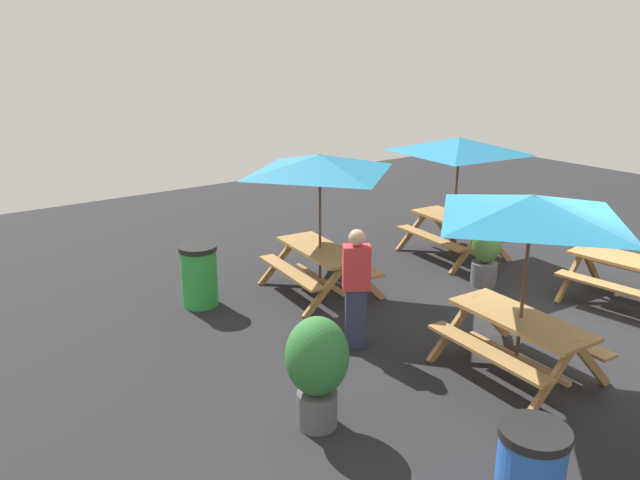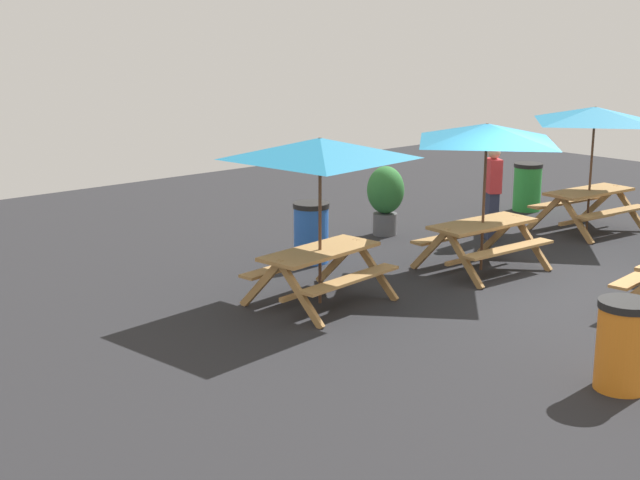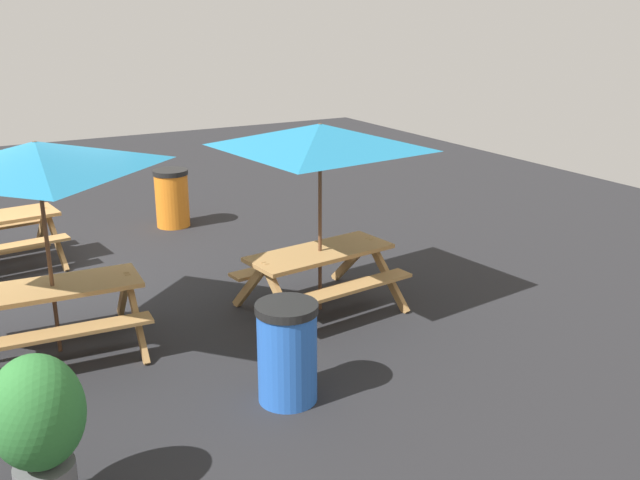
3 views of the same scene
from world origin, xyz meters
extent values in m
plane|color=#232326|center=(0.00, 0.00, 0.00)|extent=(24.00, 24.00, 0.00)
cube|color=#A87A44|center=(-0.10, 1.47, 0.74)|extent=(1.84, 0.82, 0.05)
cube|color=#A87A44|center=(-0.14, 0.92, 0.45)|extent=(1.81, 0.38, 0.04)
cube|color=#A87A44|center=(-0.07, 2.02, 0.45)|extent=(1.81, 0.38, 0.04)
cube|color=#A87A44|center=(-0.90, 1.16, 0.37)|extent=(0.11, 0.80, 0.81)
cube|color=#A87A44|center=(-0.86, 1.89, 0.37)|extent=(0.11, 0.80, 0.81)
cube|color=#A87A44|center=(0.65, 1.06, 0.37)|extent=(0.11, 0.80, 0.81)
cube|color=#A87A44|center=(0.70, 1.78, 0.37)|extent=(0.11, 0.80, 0.81)
cube|color=#A87A44|center=(-0.10, 1.47, 0.22)|extent=(1.56, 0.17, 0.06)
cylinder|color=brown|center=(-0.10, 1.47, 1.15)|extent=(0.04, 0.04, 2.30)
pyramid|color=teal|center=(-0.10, 1.47, 2.16)|extent=(2.13, 2.13, 0.28)
cube|color=#A87A44|center=(3.52, 1.87, 0.74)|extent=(1.86, 0.87, 0.05)
cube|color=#A87A44|center=(3.46, 1.32, 0.45)|extent=(1.82, 0.44, 0.04)
cube|color=#A87A44|center=(3.57, 2.42, 0.45)|extent=(1.82, 0.44, 0.04)
cube|color=#A87A44|center=(2.71, 1.58, 0.37)|extent=(0.14, 0.80, 0.81)
cube|color=#A87A44|center=(2.78, 2.31, 0.37)|extent=(0.14, 0.80, 0.81)
cube|color=#A87A44|center=(4.26, 1.43, 0.37)|extent=(0.14, 0.80, 0.81)
cube|color=#A87A44|center=(4.33, 2.16, 0.37)|extent=(0.14, 0.80, 0.81)
cube|color=#A87A44|center=(3.52, 1.87, 0.22)|extent=(1.56, 0.22, 0.06)
cylinder|color=brown|center=(3.52, 1.87, 1.15)|extent=(0.04, 0.04, 2.30)
pyramid|color=teal|center=(3.52, 1.87, 2.16)|extent=(2.19, 2.19, 0.28)
cube|color=#A87A44|center=(3.49, -1.29, 0.74)|extent=(1.86, 0.87, 0.05)
cube|color=#A87A44|center=(3.43, -1.84, 0.45)|extent=(1.82, 0.44, 0.04)
cube|color=#A87A44|center=(3.54, -0.75, 0.45)|extent=(1.82, 0.44, 0.04)
cube|color=#A87A44|center=(2.67, -1.58, 0.37)|extent=(0.14, 0.80, 0.81)
cube|color=#A87A44|center=(2.75, -0.85, 0.37)|extent=(0.14, 0.80, 0.81)
cube|color=#A87A44|center=(4.23, -1.73, 0.37)|extent=(0.14, 0.80, 0.81)
cube|color=#A87A44|center=(4.30, -1.01, 0.37)|extent=(0.14, 0.80, 0.81)
cube|color=#A87A44|center=(3.49, -1.29, 0.22)|extent=(1.56, 0.22, 0.06)
cylinder|color=brown|center=(3.49, -1.29, 1.15)|extent=(0.04, 0.04, 2.30)
pyramid|color=teal|center=(3.49, -1.29, 2.16)|extent=(2.81, 2.81, 0.28)
cube|color=#A87A44|center=(0.20, -1.70, 0.74)|extent=(1.87, 0.90, 0.05)
cube|color=#A87A44|center=(0.14, -1.15, 0.45)|extent=(1.82, 0.46, 0.04)
cube|color=#A87A44|center=(1.02, -1.97, 0.37)|extent=(0.15, 0.80, 0.81)
cube|color=#A87A44|center=(0.94, -1.25, 0.37)|extent=(0.15, 0.80, 0.81)
cube|color=#A87A44|center=(0.20, -1.70, 0.22)|extent=(1.56, 0.24, 0.06)
cylinder|color=green|center=(4.19, 3.72, 0.45)|extent=(0.56, 0.56, 0.90)
cylinder|color=black|center=(4.19, 3.72, 0.94)|extent=(0.59, 0.59, 0.08)
cylinder|color=black|center=(-1.80, 3.59, 0.94)|extent=(0.59, 0.59, 0.08)
cylinder|color=#59595B|center=(2.12, -0.58, 0.20)|extent=(0.44, 0.44, 0.40)
ellipsoid|color=#4C7F38|center=(2.12, -0.58, 0.78)|extent=(0.51, 0.51, 0.75)
cylinder|color=#59595B|center=(0.46, 4.14, 0.20)|extent=(0.44, 0.44, 0.40)
ellipsoid|color=#2D7233|center=(0.46, 4.14, 0.83)|extent=(0.68, 0.68, 0.86)
cube|color=#2D334C|center=(1.64, 2.65, 0.42)|extent=(0.30, 0.33, 0.85)
cube|color=red|center=(1.64, 2.65, 1.15)|extent=(0.38, 0.42, 0.60)
sphere|color=tan|center=(1.64, 2.65, 1.56)|extent=(0.22, 0.22, 0.22)
camera|label=1|loc=(-4.29, 7.56, 3.97)|focal=35.00mm
camera|label=2|loc=(-10.93, -6.97, 3.81)|focal=50.00mm
camera|label=3|loc=(0.88, 8.96, 3.55)|focal=40.00mm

